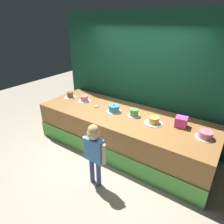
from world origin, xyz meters
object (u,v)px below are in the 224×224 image
at_px(cake_right, 154,121).
at_px(pink_box, 181,122).
at_px(child_figure, 94,148).
at_px(cake_center_right, 134,113).
at_px(cake_far_left, 70,95).
at_px(donut, 96,106).
at_px(cake_center_left, 114,109).
at_px(cake_far_right, 206,135).
at_px(cake_left, 84,99).

bearing_deg(cake_right, pink_box, 21.36).
xyz_separation_m(child_figure, cake_center_right, (0.04, 1.23, 0.13)).
relative_size(cake_far_left, cake_center_right, 1.13).
relative_size(donut, cake_center_right, 0.40).
distance_m(cake_center_left, cake_far_right, 1.81).
height_order(donut, cake_right, cake_right).
bearing_deg(cake_left, cake_right, -2.63).
bearing_deg(child_figure, cake_center_right, 87.95).
height_order(cake_center_left, cake_far_right, cake_center_left).
bearing_deg(donut, pink_box, 6.69).
bearing_deg(donut, cake_center_left, 5.07).
distance_m(child_figure, cake_far_left, 2.15).
height_order(child_figure, cake_far_right, child_figure).
relative_size(child_figure, cake_center_right, 4.33).
relative_size(cake_left, cake_center_left, 0.98).
height_order(child_figure, cake_far_left, child_figure).
height_order(cake_left, cake_center_left, cake_center_left).
bearing_deg(cake_far_right, cake_far_left, 179.22).
xyz_separation_m(donut, cake_far_left, (-0.90, 0.10, 0.04)).
bearing_deg(cake_far_left, cake_far_right, -0.78).
bearing_deg(cake_center_left, cake_far_left, 177.52).
relative_size(cake_center_right, cake_right, 0.76).
height_order(cake_center_left, cake_center_right, cake_center_right).
distance_m(pink_box, cake_right, 0.49).
xyz_separation_m(child_figure, cake_far_right, (1.40, 1.18, 0.12)).
relative_size(cake_left, cake_far_right, 0.99).
relative_size(child_figure, pink_box, 5.64).
bearing_deg(pink_box, cake_far_right, -19.03).
height_order(donut, cake_far_left, cake_far_left).
relative_size(child_figure, cake_far_left, 3.85).
bearing_deg(pink_box, donut, -173.31).
xyz_separation_m(pink_box, cake_right, (-0.45, -0.18, -0.04)).
bearing_deg(donut, cake_center_right, 6.16).
distance_m(child_figure, cake_right, 1.27).
xyz_separation_m(cake_far_left, cake_far_right, (3.16, -0.04, -0.00)).
relative_size(pink_box, cake_far_right, 0.66).
bearing_deg(pink_box, cake_left, -177.63).
relative_size(cake_far_left, cake_far_right, 0.97).
bearing_deg(donut, child_figure, -52.67).
bearing_deg(pink_box, cake_center_left, -172.78).
xyz_separation_m(cake_right, cake_far_right, (0.90, 0.02, 0.00)).
height_order(donut, cake_far_right, cake_far_right).
relative_size(cake_far_left, cake_center_left, 0.96).
bearing_deg(cake_center_left, cake_right, -0.31).
xyz_separation_m(pink_box, cake_far_left, (-2.71, -0.11, -0.03)).
bearing_deg(cake_center_left, cake_center_right, 7.24).
bearing_deg(child_figure, cake_right, 66.91).
relative_size(child_figure, cake_right, 3.29).
bearing_deg(donut, cake_far_right, 1.42).
distance_m(donut, cake_center_left, 0.46).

